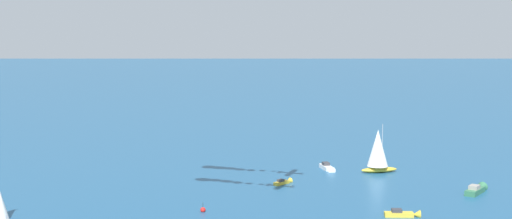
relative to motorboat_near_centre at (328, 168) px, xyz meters
The scene contains 6 objects.
motorboat_near_centre is the anchor object (origin of this frame).
motorboat_far_port 21.14m from the motorboat_near_centre, ahead, with size 5.89×2.75×1.66m.
sailboat_offshore 14.28m from the motorboat_near_centre, 104.34° to the left, with size 8.72×9.32×12.88m.
motorboat_mid_cluster 48.66m from the motorboat_near_centre, 40.59° to the left, with size 4.81×7.20×2.07m.
motorboat_outer_ring_c 41.39m from the motorboat_near_centre, 78.23° to the left, with size 9.62×3.61×2.72m.
marker_buoy 53.10m from the motorboat_near_centre, ahead, with size 1.10×1.10×2.10m.
Camera 1 is at (105.69, 57.46, 36.61)m, focal length 48.46 mm.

